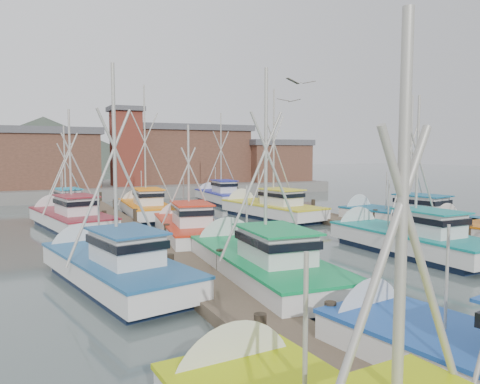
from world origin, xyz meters
name	(u,v)px	position (x,y,z in m)	size (l,w,h in m)	color
ground	(318,255)	(0.00, 0.00, 0.00)	(260.00, 260.00, 0.00)	#455351
dock_left	(153,248)	(-7.00, 4.04, 0.21)	(2.30, 46.00, 1.50)	brown
dock_right	(373,228)	(7.00, 4.04, 0.21)	(2.30, 46.00, 1.50)	brown
quay	(137,188)	(0.00, 37.00, 0.60)	(44.00, 16.00, 1.20)	slate
shed_left	(36,157)	(-11.00, 35.00, 4.34)	(12.72, 8.48, 6.20)	brown
shed_center	(184,153)	(6.00, 37.00, 4.69)	(14.84, 9.54, 6.90)	brown
shed_right	(273,160)	(17.00, 34.00, 3.84)	(8.48, 6.36, 5.20)	brown
lookout_tower	(126,146)	(-2.00, 33.00, 5.55)	(3.60, 3.60, 8.50)	maroon
distant_hills	(16,170)	(-12.76, 122.59, 0.00)	(175.00, 140.00, 42.00)	#444E41
boat_4	(257,262)	(-4.69, -2.58, 0.68)	(3.81, 10.01, 8.85)	#0F1A33
boat_5	(403,239)	(4.07, -1.36, 0.68)	(3.44, 9.43, 8.38)	#0F1A33
boat_6	(110,266)	(-9.95, -0.73, 0.68)	(4.56, 9.63, 8.84)	#0F1A33
boat_8	(187,228)	(-4.48, 6.21, 0.67)	(4.08, 9.23, 7.13)	#0F1A33
boat_9	(267,208)	(3.94, 12.16, 0.69)	(4.39, 10.00, 10.33)	#0F1A33
boat_10	(68,218)	(-10.02, 13.41, 0.68)	(4.69, 10.07, 8.45)	#0F1A33
boat_11	(399,217)	(9.46, 4.39, 0.68)	(4.56, 9.80, 9.30)	#0F1A33
boat_12	(144,208)	(-4.29, 16.50, 0.69)	(4.15, 9.11, 10.55)	#0F1A33
boat_13	(219,196)	(4.67, 23.09, 0.68)	(3.67, 8.67, 9.23)	#0F1A33
boat_14	(64,208)	(-9.76, 18.96, 0.68)	(3.30, 7.92, 7.42)	#0F1A33
gull_near	(301,82)	(-2.30, -1.87, 7.79)	(1.54, 0.66, 0.24)	gray
gull_far	(289,101)	(1.78, 5.70, 7.95)	(1.49, 0.65, 0.24)	gray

